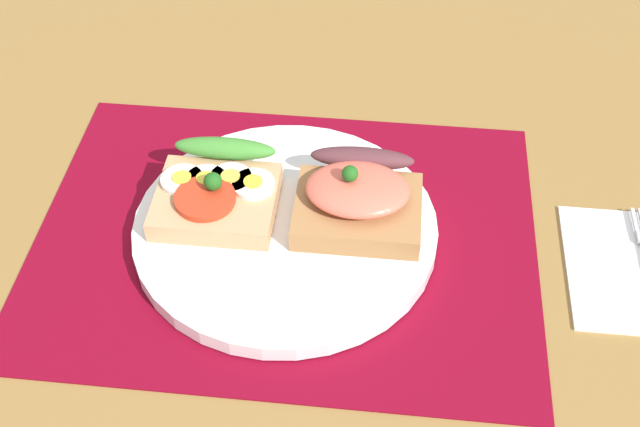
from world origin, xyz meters
TOP-DOWN VIEW (x-y plane):
  - ground_plane at (0.00, 0.00)cm, footprint 120.00×90.00cm
  - placemat at (0.00, 0.00)cm, footprint 43.33×32.94cm
  - plate at (0.00, 0.00)cm, footprint 26.18×26.18cm
  - sandwich_egg_tomato at (-6.16, 1.72)cm, footprint 10.35×10.36cm
  - sandwich_salmon at (6.07, 1.72)cm, footprint 10.73×9.96cm

SIDE VIEW (x-z plane):
  - ground_plane at x=0.00cm, z-range -3.20..0.00cm
  - placemat at x=0.00cm, z-range 0.00..0.30cm
  - plate at x=0.00cm, z-range 0.30..1.79cm
  - sandwich_egg_tomato at x=-6.16cm, z-range 1.19..5.35cm
  - sandwich_salmon at x=6.07cm, z-range 1.02..6.52cm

